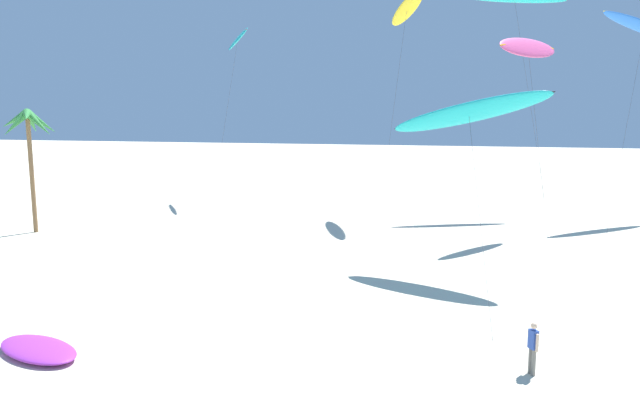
# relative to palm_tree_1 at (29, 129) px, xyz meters

# --- Properties ---
(palm_tree_1) EXTENTS (3.92, 3.75, 8.39)m
(palm_tree_1) POSITION_rel_palm_tree_1_xyz_m (0.00, 0.00, 0.00)
(palm_tree_1) COLOR olive
(palm_tree_1) RESTS_ON ground
(flying_kite_0) EXTENTS (3.77, 8.58, 17.10)m
(flying_kite_0) POSITION_rel_palm_tree_1_xyz_m (23.54, 12.97, 8.83)
(flying_kite_0) COLOR yellow
(flying_kite_0) RESTS_ON ground
(flying_kite_1) EXTENTS (4.71, 7.79, 13.07)m
(flying_kite_1) POSITION_rel_palm_tree_1_xyz_m (31.97, 7.13, 5.16)
(flying_kite_1) COLOR #EA5193
(flying_kite_1) RESTS_ON ground
(flying_kite_2) EXTENTS (8.05, 10.94, 9.61)m
(flying_kite_2) POSITION_rel_palm_tree_1_xyz_m (28.60, -3.31, 1.09)
(flying_kite_2) COLOR #19B2B7
(flying_kite_2) RESTS_ON ground
(flying_kite_4) EXTENTS (4.31, 6.59, 15.79)m
(flying_kite_4) POSITION_rel_palm_tree_1_xyz_m (7.87, 17.63, 7.60)
(flying_kite_4) COLOR #19B2B7
(flying_kite_4) RESTS_ON ground
(grounded_kite_0) EXTENTS (4.03, 2.93, 0.37)m
(grounded_kite_0) POSITION_rel_palm_tree_1_xyz_m (14.90, -17.66, -6.84)
(grounded_kite_0) COLOR purple
(grounded_kite_0) RESTS_ON ground
(person_mid_field) EXTENTS (0.32, 0.46, 1.70)m
(person_mid_field) POSITION_rel_palm_tree_1_xyz_m (30.96, -15.06, -6.10)
(person_mid_field) COLOR slate
(person_mid_field) RESTS_ON ground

